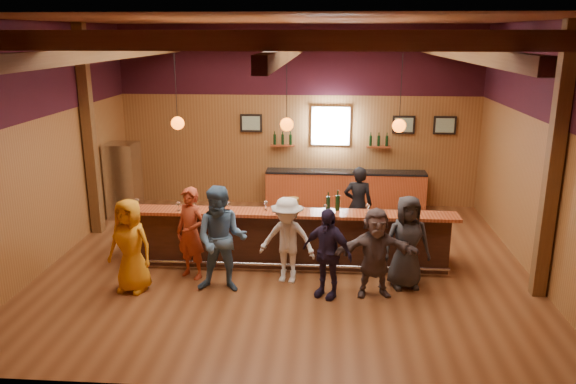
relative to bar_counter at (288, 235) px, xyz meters
name	(u,v)px	position (x,y,z in m)	size (l,w,h in m)	color
room	(287,95)	(-0.02, -0.09, 2.69)	(9.04, 9.00, 4.52)	brown
bar_counter	(288,235)	(0.00, 0.00, 0.00)	(6.30, 1.07, 1.11)	black
back_bar_cabinet	(345,189)	(1.18, 3.57, -0.05)	(4.00, 0.52, 0.95)	#92381A
window	(331,126)	(0.78, 3.80, 1.53)	(0.95, 0.09, 0.95)	silver
framed_pictures	(366,124)	(1.65, 3.79, 1.58)	(5.35, 0.05, 0.45)	black
wine_shelves	(330,143)	(0.78, 3.73, 1.10)	(3.00, 0.18, 0.30)	#92381A
pendant_lights	(287,124)	(-0.02, -0.15, 2.19)	(4.24, 0.24, 1.37)	black
stainless_fridge	(124,180)	(-4.12, 2.45, 0.38)	(0.70, 0.70, 1.80)	silver
customer_orange	(130,246)	(-2.58, -1.49, 0.30)	(0.80, 0.52, 1.64)	orange
customer_redvest	(191,233)	(-1.68, -0.87, 0.32)	(0.61, 0.40, 1.68)	#9E361C
customer_denim	(222,239)	(-1.03, -1.38, 0.41)	(0.90, 0.70, 1.86)	#446689
customer_white	(287,240)	(0.05, -0.94, 0.26)	(1.01, 0.58, 1.56)	silver
customer_navy	(327,253)	(0.75, -1.47, 0.25)	(0.91, 0.38, 1.55)	#231C38
customer_brown	(375,252)	(1.55, -1.38, 0.25)	(1.42, 0.45, 1.54)	#524241
customer_dark	(407,242)	(2.12, -1.00, 0.30)	(0.80, 0.52, 1.65)	#2A292C
bartender	(358,205)	(1.38, 1.11, 0.30)	(0.60, 0.39, 1.65)	black
ice_bucket	(293,204)	(0.11, -0.21, 0.70)	(0.21, 0.21, 0.23)	olive
bottle_a	(328,203)	(0.75, -0.17, 0.72)	(0.08, 0.08, 0.35)	black
bottle_b	(338,203)	(0.93, -0.18, 0.74)	(0.08, 0.08, 0.39)	black
glass_a	(137,201)	(-2.85, -0.25, 0.71)	(0.08, 0.08, 0.17)	silver
glass_b	(178,204)	(-2.01, -0.42, 0.71)	(0.08, 0.08, 0.18)	silver
glass_c	(195,202)	(-1.73, -0.25, 0.71)	(0.08, 0.08, 0.17)	silver
glass_d	(228,204)	(-1.09, -0.31, 0.71)	(0.07, 0.07, 0.17)	silver
glass_e	(266,203)	(-0.40, -0.25, 0.71)	(0.08, 0.08, 0.18)	silver
glass_f	(325,206)	(0.70, -0.33, 0.70)	(0.07, 0.07, 0.16)	silver
glass_g	(368,207)	(1.47, -0.34, 0.72)	(0.08, 0.08, 0.18)	silver
glass_h	(409,207)	(2.23, -0.30, 0.72)	(0.08, 0.08, 0.18)	silver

